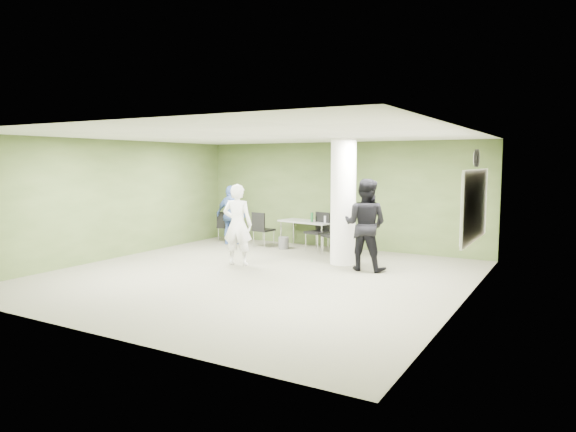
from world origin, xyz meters
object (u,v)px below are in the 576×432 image
Objects in this scene: folding_table at (307,223)px; chair_back_left at (225,224)px; man_blue at (231,215)px; woman_white at (238,225)px; man_black at (365,225)px.

folding_table is 1.85× the size of chair_back_left.
man_blue is at bearing 141.13° from chair_back_left.
chair_back_left is 0.53× the size of man_blue.
folding_table is 2.52m from chair_back_left.
woman_white is 2.89m from man_blue.
man_blue is (-4.47, 1.36, -0.15)m from man_black.
folding_table is at bearing -164.02° from man_blue.
folding_table is 2.80m from woman_white.
man_blue is at bearing -18.42° from man_black.
folding_table is 0.90× the size of woman_white.
woman_white is at bearing 130.73° from man_blue.
chair_back_left is at bearing -32.31° from man_blue.
man_black reaches higher than folding_table.
man_black is 1.18× the size of man_blue.
woman_white is at bearing 16.89° from man_black.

